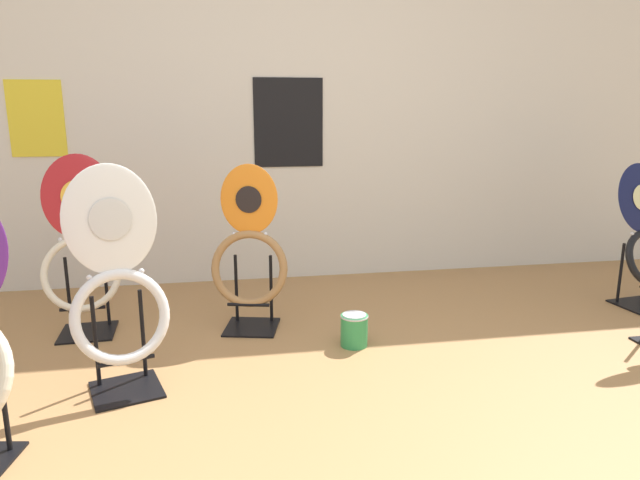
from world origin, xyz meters
name	(u,v)px	position (x,y,z in m)	size (l,w,h in m)	color
wall_back	(290,90)	(0.00, 2.43, 1.30)	(8.00, 0.07, 2.60)	silver
toilet_seat_display_crimson_swirl	(81,248)	(-1.22, 1.58, 0.47)	(0.41, 0.29, 0.95)	black
toilet_seat_display_white_plain	(118,290)	(-0.92, 0.86, 0.45)	(0.43, 0.35, 0.97)	black
toilet_seat_display_orange_sun	(250,256)	(-0.35, 1.47, 0.41)	(0.43, 0.34, 0.90)	black
paint_can	(354,329)	(0.15, 1.15, 0.09)	(0.14, 0.14, 0.17)	#2D8E4C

